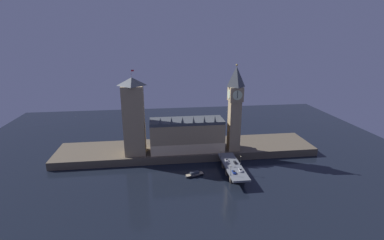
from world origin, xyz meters
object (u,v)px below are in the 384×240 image
car_southbound_lead (240,170)px  street_lamp_mid (241,159)px  street_lamp_far (221,153)px  boat_upstream (195,175)px  clock_tower (235,106)px  victoria_tower (134,116)px  car_northbound_lead (227,160)px  car_southbound_trail (235,162)px  street_lamp_near (231,169)px  pedestrian_mid_walk (240,164)px  car_northbound_trail (234,172)px  pedestrian_far_rail (221,156)px

car_southbound_lead → street_lamp_mid: street_lamp_mid is taller
street_lamp_far → boat_upstream: size_ratio=0.40×
clock_tower → victoria_tower: size_ratio=1.05×
car_northbound_lead → victoria_tower: bearing=159.0°
car_southbound_trail → street_lamp_near: size_ratio=0.66×
car_northbound_lead → street_lamp_mid: (8.44, -7.95, 3.89)m
victoria_tower → street_lamp_mid: size_ratio=9.46×
car_northbound_lead → pedestrian_mid_walk: size_ratio=2.64×
clock_tower → car_southbound_trail: bearing=-102.1°
car_northbound_trail → street_lamp_mid: size_ratio=0.63×
car_northbound_lead → pedestrian_far_rail: bearing=108.4°
street_lamp_mid → pedestrian_far_rail: bearing=124.8°
clock_tower → street_lamp_near: size_ratio=10.12×
pedestrian_mid_walk → victoria_tower: bearing=155.8°
car_northbound_lead → boat_upstream: bearing=-164.2°
car_southbound_lead → street_lamp_far: street_lamp_far is taller
car_southbound_lead → boat_upstream: size_ratio=0.28×
pedestrian_far_rail → street_lamp_mid: (11.12, -16.02, 3.56)m
victoria_tower → pedestrian_mid_walk: bearing=-24.2°
car_northbound_lead → car_southbound_trail: size_ratio=0.95×
clock_tower → victoria_tower: bearing=177.4°
clock_tower → pedestrian_mid_walk: clock_tower is taller
car_northbound_trail → street_lamp_near: size_ratio=0.64×
victoria_tower → street_lamp_far: victoria_tower is taller
street_lamp_near → boat_upstream: (-22.62, 15.42, -10.46)m
victoria_tower → pedestrian_far_rail: size_ratio=38.66×
pedestrian_far_rail → car_northbound_lead: bearing=-71.6°
pedestrian_mid_walk → boat_upstream: size_ratio=0.11×
car_northbound_trail → boat_upstream: (-25.70, 12.70, -6.78)m
car_northbound_trail → car_southbound_lead: 5.74m
car_southbound_lead → boat_upstream: 33.53m
street_lamp_mid → car_southbound_trail: bearing=132.5°
pedestrian_far_rail → street_lamp_mid: size_ratio=0.24×
car_southbound_lead → street_lamp_mid: bearing=72.8°
boat_upstream → car_southbound_lead: bearing=-18.9°
clock_tower → street_lamp_far: bearing=-131.4°
victoria_tower → car_northbound_trail: bearing=-33.8°
clock_tower → car_northbound_trail: 57.36m
car_southbound_trail → pedestrian_mid_walk: pedestrian_mid_walk is taller
street_lamp_mid → boat_upstream: (-34.14, 0.70, -10.54)m
car_southbound_trail → street_lamp_far: size_ratio=0.75×
pedestrian_mid_walk → pedestrian_far_rail: size_ratio=0.95×
pedestrian_mid_walk → boat_upstream: pedestrian_mid_walk is taller
victoria_tower → car_southbound_lead: bearing=-30.7°
pedestrian_mid_walk → pedestrian_far_rail: pedestrian_far_rail is taller
street_lamp_far → victoria_tower: bearing=163.3°
street_lamp_near → car_northbound_trail: bearing=41.5°
car_southbound_lead → car_northbound_trail: bearing=-158.9°
car_northbound_trail → car_southbound_trail: size_ratio=0.97×
car_northbound_lead → car_northbound_trail: bearing=-90.0°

